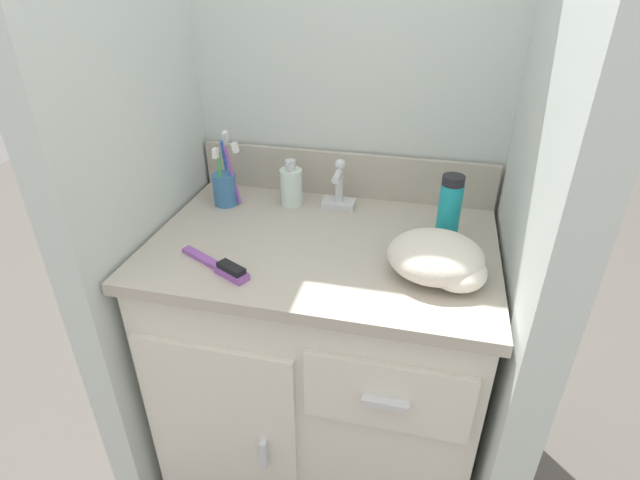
{
  "coord_description": "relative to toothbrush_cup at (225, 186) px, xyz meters",
  "views": [
    {
      "loc": [
        0.24,
        -1.04,
        1.41
      ],
      "look_at": [
        0.0,
        -0.03,
        0.81
      ],
      "focal_mm": 28.0,
      "sensor_mm": 36.0,
      "label": 1
    }
  ],
  "objects": [
    {
      "name": "ground_plane",
      "position": [
        0.31,
        -0.15,
        -0.85
      ],
      "size": [
        6.0,
        6.0,
        0.0
      ],
      "primitive_type": "plane",
      "color": "#4C4742"
    },
    {
      "name": "wall_back",
      "position": [
        0.31,
        0.2,
        0.25
      ],
      "size": [
        1.03,
        0.08,
        2.2
      ],
      "primitive_type": "cube",
      "color": "silver",
      "rests_on": "ground_plane"
    },
    {
      "name": "wall_left",
      "position": [
        -0.16,
        -0.15,
        0.25
      ],
      "size": [
        0.08,
        0.66,
        2.2
      ],
      "primitive_type": "cube",
      "color": "silver",
      "rests_on": "ground_plane"
    },
    {
      "name": "wall_right",
      "position": [
        0.79,
        -0.15,
        0.25
      ],
      "size": [
        0.08,
        0.66,
        2.2
      ],
      "primitive_type": "cube",
      "color": "silver",
      "rests_on": "ground_plane"
    },
    {
      "name": "vanity",
      "position": [
        0.31,
        -0.15,
        -0.43
      ],
      "size": [
        0.85,
        0.6,
        0.79
      ],
      "color": "silver",
      "rests_on": "ground_plane"
    },
    {
      "name": "backsplash",
      "position": [
        0.31,
        0.14,
        0.01
      ],
      "size": [
        0.85,
        0.02,
        0.13
      ],
      "color": "#B2A899",
      "rests_on": "vanity"
    },
    {
      "name": "sink_faucet",
      "position": [
        0.31,
        0.05,
        -0.0
      ],
      "size": [
        0.09,
        0.09,
        0.14
      ],
      "color": "silver",
      "rests_on": "vanity"
    },
    {
      "name": "toothbrush_cup",
      "position": [
        0.0,
        0.0,
        0.0
      ],
      "size": [
        0.08,
        0.1,
        0.2
      ],
      "color": "teal",
      "rests_on": "vanity"
    },
    {
      "name": "soap_dispenser",
      "position": [
        0.18,
        0.04,
        0.0
      ],
      "size": [
        0.06,
        0.07,
        0.14
      ],
      "color": "silver",
      "rests_on": "vanity"
    },
    {
      "name": "shaving_cream_can",
      "position": [
        0.61,
        -0.08,
        0.03
      ],
      "size": [
        0.05,
        0.05,
        0.18
      ],
      "color": "teal",
      "rests_on": "vanity"
    },
    {
      "name": "hairbrush",
      "position": [
        0.13,
        -0.33,
        -0.04
      ],
      "size": [
        0.2,
        0.12,
        0.03
      ],
      "rotation": [
        0.0,
        0.0,
        -0.47
      ],
      "color": "purple",
      "rests_on": "vanity"
    },
    {
      "name": "hand_towel",
      "position": [
        0.6,
        -0.24,
        -0.01
      ],
      "size": [
        0.22,
        0.2,
        0.09
      ],
      "color": "beige",
      "rests_on": "vanity"
    }
  ]
}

